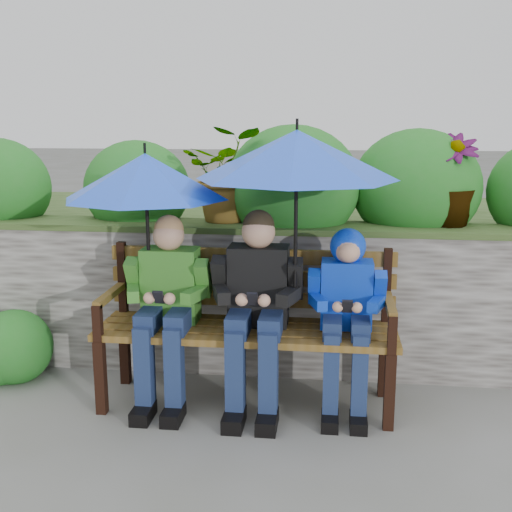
# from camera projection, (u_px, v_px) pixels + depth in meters

# --- Properties ---
(ground) EXTENTS (60.00, 60.00, 0.00)m
(ground) POSITION_uv_depth(u_px,v_px,m) (254.00, 413.00, 3.86)
(ground) COLOR #5C5D52
(ground) RESTS_ON ground
(garden_backdrop) EXTENTS (8.00, 2.87, 1.90)m
(garden_backdrop) POSITION_uv_depth(u_px,v_px,m) (261.00, 256.00, 5.30)
(garden_backdrop) COLOR #534D48
(garden_backdrop) RESTS_ON ground
(park_bench) EXTENTS (1.82, 0.53, 0.96)m
(park_bench) POSITION_uv_depth(u_px,v_px,m) (248.00, 316.00, 3.95)
(park_bench) COLOR black
(park_bench) RESTS_ON ground
(boy_left) EXTENTS (0.51, 0.59, 1.17)m
(boy_left) POSITION_uv_depth(u_px,v_px,m) (167.00, 300.00, 3.90)
(boy_left) COLOR #337C26
(boy_left) RESTS_ON ground
(boy_middle) EXTENTS (0.54, 0.63, 1.21)m
(boy_middle) POSITION_uv_depth(u_px,v_px,m) (257.00, 301.00, 3.83)
(boy_middle) COLOR black
(boy_middle) RESTS_ON ground
(boy_right) EXTENTS (0.46, 0.56, 1.10)m
(boy_right) POSITION_uv_depth(u_px,v_px,m) (347.00, 303.00, 3.79)
(boy_right) COLOR #0014C2
(boy_right) RESTS_ON ground
(umbrella_left) EXTENTS (1.00, 1.00, 0.89)m
(umbrella_left) POSITION_uv_depth(u_px,v_px,m) (146.00, 176.00, 3.79)
(umbrella_left) COLOR blue
(umbrella_left) RESTS_ON ground
(umbrella_right) EXTENTS (1.16, 1.16, 1.01)m
(umbrella_right) POSITION_uv_depth(u_px,v_px,m) (297.00, 155.00, 3.59)
(umbrella_right) COLOR blue
(umbrella_right) RESTS_ON ground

